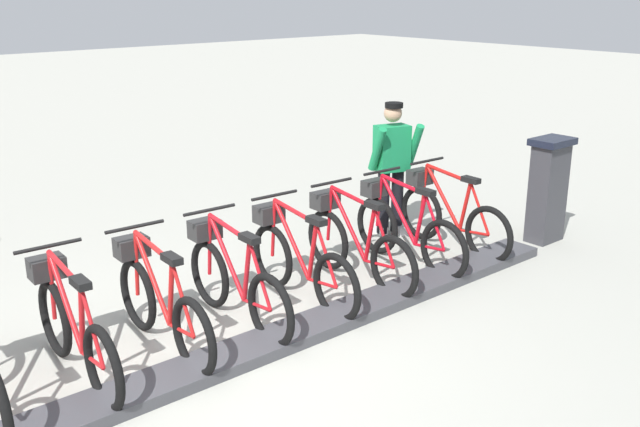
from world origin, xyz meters
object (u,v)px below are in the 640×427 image
(payment_kiosk, at_px, (548,188))
(bike_docked_0, at_px, (449,214))
(bike_docked_1, at_px, (405,228))
(bike_docked_4, at_px, (234,279))
(bike_docked_2, at_px, (355,243))
(bike_docked_6, at_px, (73,328))
(bike_docked_3, at_px, (298,260))
(bike_docked_5, at_px, (159,302))
(worker_near_rack, at_px, (392,163))

(payment_kiosk, height_order, bike_docked_0, payment_kiosk)
(bike_docked_1, distance_m, bike_docked_4, 2.28)
(payment_kiosk, height_order, bike_docked_2, payment_kiosk)
(payment_kiosk, height_order, bike_docked_6, payment_kiosk)
(bike_docked_1, relative_size, bike_docked_2, 1.00)
(bike_docked_3, bearing_deg, bike_docked_0, -90.00)
(bike_docked_4, xyz_separation_m, bike_docked_6, (0.00, 1.52, 0.00))
(bike_docked_0, distance_m, bike_docked_2, 1.52)
(bike_docked_6, bearing_deg, payment_kiosk, -95.74)
(bike_docked_0, xyz_separation_m, bike_docked_2, (0.00, 1.52, 0.00))
(bike_docked_5, bearing_deg, payment_kiosk, -96.61)
(payment_kiosk, height_order, bike_docked_1, payment_kiosk)
(bike_docked_3, height_order, worker_near_rack, worker_near_rack)
(bike_docked_2, distance_m, worker_near_rack, 1.70)
(bike_docked_1, bearing_deg, bike_docked_6, 90.00)
(bike_docked_5, relative_size, worker_near_rack, 1.04)
(bike_docked_4, bearing_deg, worker_near_rack, -73.93)
(bike_docked_5, distance_m, worker_near_rack, 3.81)
(bike_docked_0, distance_m, bike_docked_4, 3.04)
(bike_docked_4, height_order, bike_docked_5, same)
(bike_docked_0, distance_m, bike_docked_6, 4.56)
(payment_kiosk, distance_m, bike_docked_3, 3.47)
(bike_docked_6, xyz_separation_m, worker_near_rack, (0.84, -4.44, 0.48))
(bike_docked_0, height_order, bike_docked_6, same)
(bike_docked_6, bearing_deg, worker_near_rack, -79.27)
(payment_kiosk, bearing_deg, worker_near_rack, 41.51)
(bike_docked_1, height_order, bike_docked_3, same)
(bike_docked_3, relative_size, worker_near_rack, 1.04)
(bike_docked_6, bearing_deg, bike_docked_2, -90.00)
(bike_docked_2, distance_m, bike_docked_3, 0.76)
(bike_docked_1, relative_size, bike_docked_4, 1.00)
(bike_docked_0, height_order, bike_docked_4, same)
(payment_kiosk, distance_m, bike_docked_2, 2.72)
(bike_docked_2, bearing_deg, bike_docked_0, -90.00)
(bike_docked_3, xyz_separation_m, bike_docked_5, (0.00, 1.52, 0.00))
(payment_kiosk, relative_size, bike_docked_1, 0.74)
(bike_docked_5, height_order, worker_near_rack, worker_near_rack)
(bike_docked_1, relative_size, bike_docked_6, 1.00)
(bike_docked_1, height_order, bike_docked_2, same)
(bike_docked_4, distance_m, worker_near_rack, 3.08)
(bike_docked_0, distance_m, bike_docked_1, 0.76)
(bike_docked_3, relative_size, bike_docked_4, 1.00)
(payment_kiosk, xyz_separation_m, bike_docked_6, (0.57, 5.69, -0.24))
(bike_docked_6, bearing_deg, bike_docked_5, -90.00)
(bike_docked_1, distance_m, worker_near_rack, 1.16)
(bike_docked_0, distance_m, bike_docked_5, 3.80)
(worker_near_rack, bearing_deg, bike_docked_1, 142.71)
(bike_docked_1, bearing_deg, worker_near_rack, -37.29)
(bike_docked_4, xyz_separation_m, bike_docked_5, (0.00, 0.76, 0.00))
(bike_docked_0, relative_size, bike_docked_6, 1.00)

